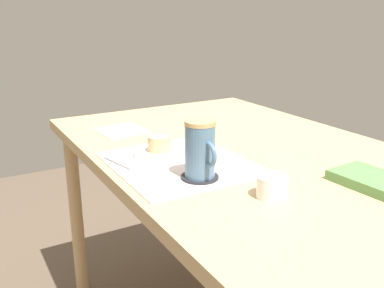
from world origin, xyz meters
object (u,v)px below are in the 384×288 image
object	(u,v)px
pastry_plate	(160,153)
pastry	(159,144)
dining_table	(252,176)
small_book	(373,181)
coffee_mug	(200,149)
sugar_bowl	(272,187)

from	to	relation	value
pastry_plate	pastry	bearing A→B (deg)	0.00
dining_table	small_book	world-z (taller)	small_book
pastry_plate	coffee_mug	size ratio (longest dim) A/B	1.04
pastry	sugar_bowl	distance (m)	0.38
coffee_mug	sugar_bowl	bearing A→B (deg)	27.00
dining_table	coffee_mug	distance (m)	0.30
pastry	small_book	distance (m)	0.56
dining_table	pastry_plate	xyz separation A→B (m)	(-0.11, -0.25, 0.08)
pastry_plate	pastry	size ratio (longest dim) A/B	2.24
pastry_plate	pastry	distance (m)	0.03
coffee_mug	sugar_bowl	xyz separation A→B (m)	(0.17, 0.08, -0.05)
coffee_mug	pastry_plate	bearing A→B (deg)	-177.38
sugar_bowl	dining_table	bearing A→B (deg)	150.09
pastry	coffee_mug	distance (m)	0.21
coffee_mug	small_book	bearing A→B (deg)	55.14
pastry	small_book	xyz separation A→B (m)	(0.44, 0.34, -0.03)
small_book	coffee_mug	bearing A→B (deg)	-128.56
pastry_plate	pastry	xyz separation A→B (m)	(0.00, 0.00, 0.03)
sugar_bowl	small_book	bearing A→B (deg)	74.97
coffee_mug	small_book	world-z (taller)	coffee_mug
dining_table	small_book	size ratio (longest dim) A/B	7.74
pastry	sugar_bowl	xyz separation A→B (m)	(0.37, 0.09, -0.01)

